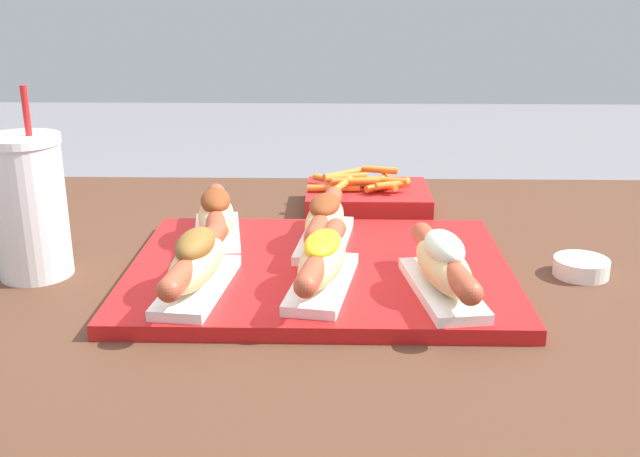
{
  "coord_description": "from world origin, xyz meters",
  "views": [
    {
      "loc": [
        0.06,
        -0.91,
        1.11
      ],
      "look_at": [
        0.04,
        -0.02,
        0.81
      ],
      "focal_mm": 42.0,
      "sensor_mm": 36.0,
      "label": 1
    }
  ],
  "objects": [
    {
      "name": "drink_cup",
      "position": [
        -0.32,
        -0.04,
        0.84
      ],
      "size": [
        0.09,
        0.09,
        0.24
      ],
      "color": "white",
      "rests_on": "patio_table"
    },
    {
      "name": "serving_tray",
      "position": [
        0.04,
        -0.04,
        0.76
      ],
      "size": [
        0.47,
        0.36,
        0.02
      ],
      "color": "red",
      "rests_on": "patio_table"
    },
    {
      "name": "hot_dog_1",
      "position": [
        0.05,
        -0.11,
        0.8
      ],
      "size": [
        0.09,
        0.21,
        0.07
      ],
      "color": "white",
      "rests_on": "serving_tray"
    },
    {
      "name": "hot_dog_3",
      "position": [
        -0.1,
        0.05,
        0.8
      ],
      "size": [
        0.09,
        0.21,
        0.07
      ],
      "color": "white",
      "rests_on": "serving_tray"
    },
    {
      "name": "hot_dog_0",
      "position": [
        -0.09,
        -0.12,
        0.8
      ],
      "size": [
        0.08,
        0.21,
        0.07
      ],
      "color": "white",
      "rests_on": "serving_tray"
    },
    {
      "name": "sauce_bowl",
      "position": [
        0.37,
        -0.02,
        0.76
      ],
      "size": [
        0.07,
        0.07,
        0.02
      ],
      "color": "white",
      "rests_on": "patio_table"
    },
    {
      "name": "hot_dog_4",
      "position": [
        0.05,
        0.04,
        0.8
      ],
      "size": [
        0.08,
        0.21,
        0.07
      ],
      "color": "white",
      "rests_on": "serving_tray"
    },
    {
      "name": "fries_basket",
      "position": [
        0.11,
        0.26,
        0.77
      ],
      "size": [
        0.2,
        0.15,
        0.06
      ],
      "color": "red",
      "rests_on": "patio_table"
    },
    {
      "name": "hot_dog_2",
      "position": [
        0.18,
        -0.13,
        0.8
      ],
      "size": [
        0.09,
        0.21,
        0.07
      ],
      "color": "white",
      "rests_on": "serving_tray"
    }
  ]
}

